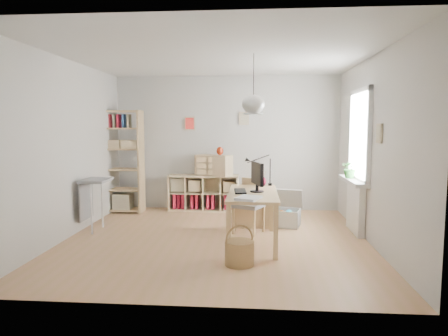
# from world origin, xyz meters

# --- Properties ---
(ground) EXTENTS (4.50, 4.50, 0.00)m
(ground) POSITION_xyz_m (0.00, 0.00, 0.00)
(ground) COLOR #AB7B55
(ground) RESTS_ON ground
(room_shell) EXTENTS (4.50, 4.50, 4.50)m
(room_shell) POSITION_xyz_m (0.55, -0.15, 2.00)
(room_shell) COLOR silver
(room_shell) RESTS_ON ground
(window_unit) EXTENTS (0.07, 1.16, 1.46)m
(window_unit) POSITION_xyz_m (2.23, 0.60, 1.55)
(window_unit) COLOR white
(window_unit) RESTS_ON ground
(radiator) EXTENTS (0.10, 0.80, 0.80)m
(radiator) POSITION_xyz_m (2.19, 0.60, 0.40)
(radiator) COLOR white
(radiator) RESTS_ON ground
(windowsill) EXTENTS (0.22, 1.20, 0.06)m
(windowsill) POSITION_xyz_m (2.14, 0.60, 0.83)
(windowsill) COLOR white
(windowsill) RESTS_ON radiator
(desk) EXTENTS (0.70, 1.50, 0.75)m
(desk) POSITION_xyz_m (0.55, -0.15, 0.66)
(desk) COLOR tan
(desk) RESTS_ON ground
(cube_shelf) EXTENTS (1.40, 0.38, 0.72)m
(cube_shelf) POSITION_xyz_m (-0.47, 2.08, 0.30)
(cube_shelf) COLOR beige
(cube_shelf) RESTS_ON ground
(tall_bookshelf) EXTENTS (0.80, 0.38, 2.00)m
(tall_bookshelf) POSITION_xyz_m (-2.04, 1.80, 1.09)
(tall_bookshelf) COLOR tan
(tall_bookshelf) RESTS_ON ground
(side_table) EXTENTS (0.40, 0.55, 0.85)m
(side_table) POSITION_xyz_m (-2.04, 0.35, 0.67)
(side_table) COLOR #9D9C9F
(side_table) RESTS_ON ground
(chair) EXTENTS (0.56, 0.56, 0.86)m
(chair) POSITION_xyz_m (0.51, 0.46, 0.49)
(chair) COLOR #9D9C9F
(chair) RESTS_ON ground
(wicker_basket) EXTENTS (0.36, 0.36, 0.50)m
(wicker_basket) POSITION_xyz_m (0.40, -1.07, 0.16)
(wicker_basket) COLOR olive
(wicker_basket) RESTS_ON ground
(storage_chest) EXTENTS (0.70, 0.75, 0.60)m
(storage_chest) POSITION_xyz_m (1.08, 0.95, 0.19)
(storage_chest) COLOR silver
(storage_chest) RESTS_ON ground
(monitor) EXTENTS (0.20, 0.49, 0.43)m
(monitor) POSITION_xyz_m (0.61, -0.12, 0.99)
(monitor) COLOR black
(monitor) RESTS_ON desk
(keyboard) EXTENTS (0.20, 0.44, 0.02)m
(keyboard) POSITION_xyz_m (0.37, -0.13, 0.76)
(keyboard) COLOR black
(keyboard) RESTS_ON desk
(task_lamp) EXTENTS (0.43, 0.16, 0.46)m
(task_lamp) POSITION_xyz_m (0.61, 0.46, 1.06)
(task_lamp) COLOR black
(task_lamp) RESTS_ON desk
(yarn_ball) EXTENTS (0.17, 0.17, 0.17)m
(yarn_ball) POSITION_xyz_m (0.67, 0.38, 0.84)
(yarn_ball) COLOR #4F0A1D
(yarn_ball) RESTS_ON desk
(paper_tray) EXTENTS (0.37, 0.41, 0.03)m
(paper_tray) POSITION_xyz_m (0.50, -0.71, 0.77)
(paper_tray) COLOR white
(paper_tray) RESTS_ON desk
(drawer_chest) EXTENTS (0.78, 0.59, 0.40)m
(drawer_chest) POSITION_xyz_m (-0.24, 2.04, 0.92)
(drawer_chest) COLOR beige
(drawer_chest) RESTS_ON cube_shelf
(red_vase) EXTENTS (0.14, 0.14, 0.17)m
(red_vase) POSITION_xyz_m (-0.12, 2.04, 1.21)
(red_vase) COLOR maroon
(red_vase) RESTS_ON drawer_chest
(potted_plant) EXTENTS (0.30, 0.26, 0.33)m
(potted_plant) POSITION_xyz_m (2.12, 0.72, 1.02)
(potted_plant) COLOR #225A22
(potted_plant) RESTS_ON windowsill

